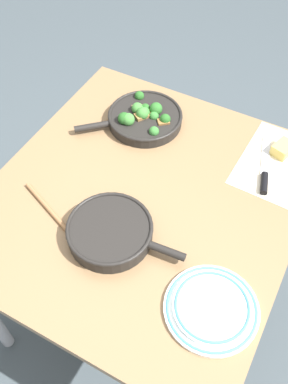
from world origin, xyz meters
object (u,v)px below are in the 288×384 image
(wooden_spoon, at_px, (65,227))
(dinner_plate_stack, at_px, (212,308))
(skillet_eggs, at_px, (111,232))
(cheese_block, at_px, (283,149))
(skillet_broccoli, at_px, (144,117))
(grater_knife, at_px, (265,173))

(wooden_spoon, xyz_separation_m, dinner_plate_stack, (0.03, 0.50, 0.00))
(skillet_eggs, xyz_separation_m, dinner_plate_stack, (0.07, 0.36, -0.01))
(cheese_block, bearing_deg, skillet_broccoli, -79.33)
(wooden_spoon, height_order, cheese_block, cheese_block)
(skillet_broccoli, relative_size, cheese_block, 3.84)
(skillet_eggs, bearing_deg, dinner_plate_stack, -16.06)
(skillet_eggs, bearing_deg, cheese_block, 54.16)
(wooden_spoon, xyz_separation_m, cheese_block, (-0.62, 0.49, 0.01))
(skillet_broccoli, bearing_deg, wooden_spoon, 48.67)
(skillet_broccoli, height_order, grater_knife, skillet_broccoli)
(grater_knife, distance_m, dinner_plate_stack, 0.53)
(wooden_spoon, relative_size, grater_knife, 1.29)
(grater_knife, xyz_separation_m, cheese_block, (-0.12, 0.02, 0.01))
(skillet_broccoli, relative_size, wooden_spoon, 1.00)
(dinner_plate_stack, bearing_deg, cheese_block, -179.48)
(skillet_broccoli, bearing_deg, cheese_block, 148.23)
(wooden_spoon, distance_m, cheese_block, 0.79)
(grater_knife, distance_m, cheese_block, 0.13)
(skillet_broccoli, distance_m, cheese_block, 0.51)
(wooden_spoon, xyz_separation_m, grater_knife, (-0.50, 0.47, 0.00))
(skillet_eggs, distance_m, wooden_spoon, 0.15)
(grater_knife, bearing_deg, skillet_eggs, 128.73)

